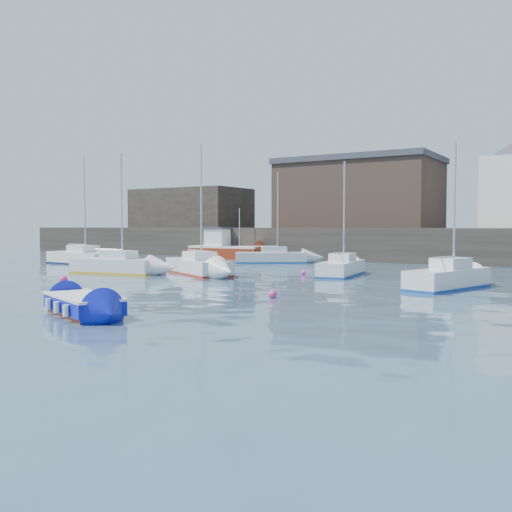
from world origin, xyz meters
The scene contains 16 objects.
water centered at (0.00, 0.00, 0.00)m, with size 220.00×220.00×0.00m, color #2D4760.
quay_wall centered at (0.00, 35.00, 1.50)m, with size 90.00×5.00×3.00m, color #28231E.
land_strip centered at (0.00, 53.00, 1.40)m, with size 90.00×32.00×2.80m, color #28231E.
warehouse centered at (-6.00, 43.00, 6.62)m, with size 16.40×10.40×7.60m.
bldg_west centered at (-28.00, 42.00, 5.30)m, with size 14.00×8.00×5.00m.
blue_dinghy centered at (0.98, -1.27, 0.42)m, with size 4.26×3.05×0.75m.
fishing_boat centered at (-15.55, 31.48, 0.95)m, with size 7.63×3.38×4.92m.
sailboat_a centered at (-11.32, 12.43, 0.56)m, with size 6.34×2.82×7.96m.
sailboat_b centered at (-6.24, 14.84, 0.55)m, with size 6.73×5.11×8.45m.
sailboat_c centered at (9.91, 14.42, 0.57)m, with size 3.33×5.92×7.43m.
sailboat_e centered at (-20.61, 17.69, 0.57)m, with size 7.04×2.95×8.79m.
sailboat_f centered at (2.24, 18.86, 0.52)m, with size 2.57×5.84×7.35m.
sailboat_h centered at (-7.95, 27.48, 0.51)m, with size 6.09×5.04×7.81m.
buoy_near centered at (-8.94, 6.15, 0.00)m, with size 0.46×0.46×0.46m, color #FF2C8E.
buoy_mid centered at (4.18, 6.57, 0.00)m, with size 0.37×0.37×0.37m, color #FF2C8E.
buoy_far centered at (-0.01, 17.95, 0.00)m, with size 0.35×0.35×0.35m, color #FF2C8E.
Camera 1 is at (16.60, -15.10, 3.17)m, focal length 40.00 mm.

